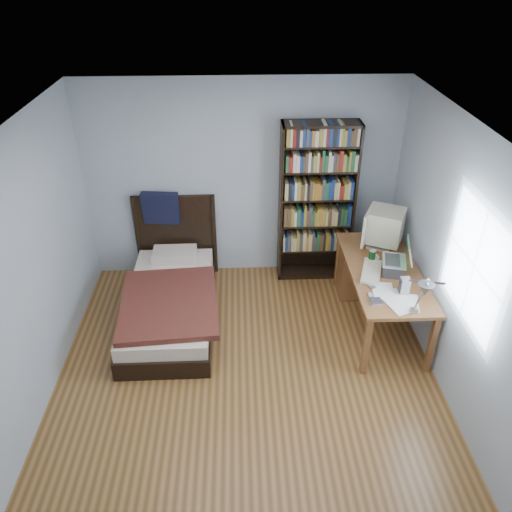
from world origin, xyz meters
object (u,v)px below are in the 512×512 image
Objects in this scene: laptop at (395,264)px; keyboard at (371,272)px; desk_lamp at (424,291)px; bed at (171,296)px; soda_can at (372,256)px; desk at (371,270)px; crt_monitor at (383,226)px; bookshelf at (316,204)px; speaker at (405,286)px.

keyboard is (-0.24, 0.00, -0.09)m from laptop.
desk_lamp reaches higher than bed.
laptop reaches higher than soda_can.
desk is 12.32× the size of soda_can.
desk_lamp reaches higher than laptop.
bookshelf reaches higher than crt_monitor.
speaker is 0.63m from soda_can.
laptop is (0.01, -0.55, -0.16)m from crt_monitor.
desk is at bearing 88.52° from desk_lamp.
bed reaches higher than desk.
soda_can is at bearing -1.81° from bed.
laptop is 2.53m from bed.
keyboard is at bearing 125.16° from speaker.
crt_monitor reaches higher than speaker.
keyboard is 0.44m from speaker.
speaker is at bearing -15.41° from bed.
desk is 3.41× the size of keyboard.
crt_monitor is 0.27× the size of bookshelf.
keyboard reaches higher than desk.
speaker reaches higher than soda_can.
desk_lamp reaches higher than soda_can.
speaker is 1.32× the size of soda_can.
desk is at bearing -44.15° from bookshelf.
bookshelf is at bearing 117.22° from speaker.
bed is (-2.45, 0.31, -0.58)m from laptop.
soda_can reaches higher than desk.
soda_can is 1.03m from bookshelf.
laptop is 0.26m from keyboard.
laptop reaches higher than desk.
desk is at bearing 5.17° from bed.
laptop is at bearing 91.58° from speaker.
keyboard is at bearing 179.50° from laptop.
soda_can is (-0.18, -0.31, -0.20)m from crt_monitor.
laptop is 1.18m from desk_lamp.
crt_monitor is 3.16× the size of speaker.
desk_lamp is 1.41× the size of keyboard.
bookshelf is (-0.69, 1.47, 0.20)m from speaker.
keyboard is at bearing -7.87° from bed.
speaker is 0.09× the size of bookshelf.
bookshelf reaches higher than speaker.
crt_monitor is at bearing 92.60° from speaker.
bed is (-2.44, -0.24, -0.74)m from crt_monitor.
keyboard is 2.28m from bed.
keyboard is 3.61× the size of soda_can.
desk is at bearing 97.54° from speaker.
bed reaches higher than speaker.
crt_monitor is at bearing 5.64° from bed.
bookshelf reaches higher than laptop.
laptop is at bearing -80.59° from desk.
bed is at bearing -169.61° from keyboard.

